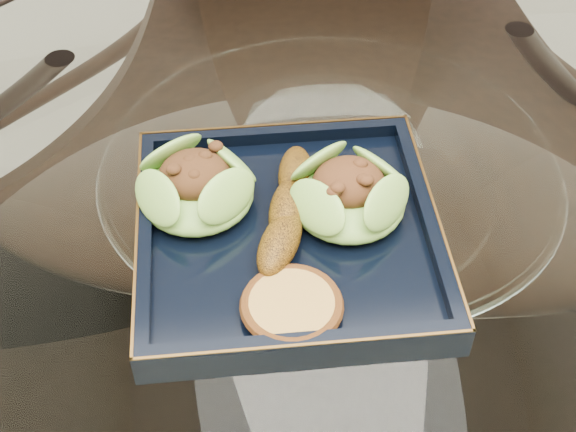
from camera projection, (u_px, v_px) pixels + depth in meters
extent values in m
cylinder|color=white|center=(328.00, 208.00, 0.78)|extent=(1.10, 1.10, 0.01)
torus|color=black|center=(328.00, 208.00, 0.78)|extent=(1.13, 1.13, 0.02)
cylinder|color=black|center=(469.00, 238.00, 1.27)|extent=(0.04, 0.04, 0.75)
cylinder|color=black|center=(112.00, 267.00, 1.23)|extent=(0.04, 0.04, 0.75)
cube|color=black|center=(341.00, 181.00, 1.20)|extent=(0.45, 0.45, 0.04)
cylinder|color=black|center=(229.00, 385.00, 1.25)|extent=(0.03, 0.03, 0.46)
cylinder|color=black|center=(463.00, 372.00, 1.26)|extent=(0.03, 0.03, 0.46)
cylinder|color=black|center=(226.00, 215.00, 1.50)|extent=(0.03, 0.03, 0.46)
cylinder|color=black|center=(421.00, 206.00, 1.52)|extent=(0.03, 0.03, 0.46)
cube|color=black|center=(288.00, 239.00, 0.73)|extent=(0.27, 0.27, 0.02)
ellipsoid|color=#5E9A2C|center=(196.00, 189.00, 0.73)|extent=(0.12, 0.12, 0.04)
ellipsoid|color=#55912A|center=(348.00, 196.00, 0.73)|extent=(0.13, 0.13, 0.04)
ellipsoid|color=brown|center=(288.00, 208.00, 0.72)|extent=(0.07, 0.16, 0.03)
cylinder|color=gold|center=(292.00, 307.00, 0.65)|extent=(0.09, 0.09, 0.01)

